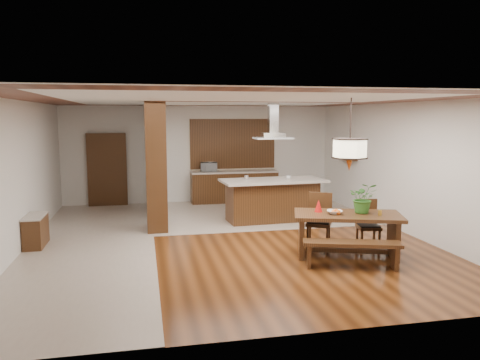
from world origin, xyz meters
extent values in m
plane|color=#3E1E0B|center=(0.00, 0.00, 0.00)|extent=(9.00, 9.00, 0.00)
cube|color=white|center=(0.00, 0.00, 2.90)|extent=(8.00, 9.00, 0.04)
cube|color=silver|center=(0.00, 4.50, 1.45)|extent=(8.00, 0.04, 2.90)
cube|color=silver|center=(0.00, -4.50, 1.45)|extent=(8.00, 0.04, 2.90)
cube|color=silver|center=(-4.00, 0.00, 1.45)|extent=(0.04, 9.00, 2.90)
cube|color=silver|center=(4.00, 0.00, 1.45)|extent=(0.04, 9.00, 2.90)
cube|color=#B4A596|center=(-2.75, 0.00, 0.01)|extent=(2.50, 9.00, 0.01)
cube|color=#B4A596|center=(1.25, 2.50, 0.01)|extent=(5.50, 4.00, 0.01)
cube|color=#411C10|center=(0.00, 0.00, 2.88)|extent=(8.00, 9.00, 0.02)
cube|color=black|center=(-1.40, 1.20, 1.45)|extent=(0.45, 1.00, 2.90)
cube|color=silver|center=(-1.40, 3.30, 1.45)|extent=(0.18, 2.40, 2.90)
cube|color=black|center=(-3.81, 0.20, 0.32)|extent=(0.37, 0.88, 0.63)
cube|color=black|center=(-2.70, 4.40, 1.05)|extent=(1.10, 0.20, 2.10)
cube|color=black|center=(1.00, 4.20, 0.45)|extent=(2.60, 0.60, 0.90)
cube|color=#B9ADA2|center=(1.00, 4.20, 0.92)|extent=(2.60, 0.62, 0.05)
cube|color=olive|center=(1.00, 4.46, 1.75)|extent=(2.60, 0.08, 1.50)
cube|color=black|center=(3.87, 2.60, 1.40)|extent=(0.26, 0.90, 0.04)
cube|color=black|center=(3.87, 2.60, 1.80)|extent=(0.26, 0.90, 0.04)
cube|color=black|center=(1.97, -1.67, 0.77)|extent=(2.13, 1.51, 0.06)
cube|color=black|center=(1.18, -1.42, 0.37)|extent=(0.32, 0.76, 0.74)
cube|color=black|center=(2.77, -1.93, 0.37)|extent=(0.32, 0.76, 0.74)
imported|color=#316C24|center=(2.27, -1.68, 1.09)|extent=(0.63, 0.60, 0.57)
imported|color=beige|center=(1.72, -1.65, 0.84)|extent=(0.34, 0.34, 0.07)
cone|color=red|center=(1.51, -1.40, 0.92)|extent=(0.16, 0.16, 0.23)
cylinder|color=gold|center=(2.48, -1.92, 0.85)|extent=(0.09, 0.09, 0.10)
cube|color=black|center=(1.42, 1.47, 0.49)|extent=(2.25, 0.97, 0.99)
cube|color=#B9ADA2|center=(1.42, 1.42, 1.02)|extent=(2.59, 1.27, 0.05)
imported|color=silver|center=(1.81, 1.40, 1.09)|extent=(0.14, 0.14, 0.09)
imported|color=#B1B3B8|center=(0.23, 4.22, 1.08)|extent=(0.51, 0.37, 0.27)
camera|label=1|loc=(-1.68, -9.50, 2.57)|focal=35.00mm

